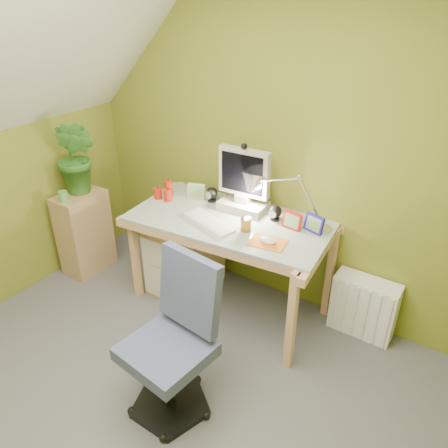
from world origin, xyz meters
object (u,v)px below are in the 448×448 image
Objects in this scene: monitor at (244,175)px; potted_plant at (77,157)px; desk_lamp at (303,189)px; side_ledge at (85,232)px; desk at (230,263)px; task_chair at (166,350)px; radiator at (364,307)px.

monitor is 1.35m from potted_plant.
side_ledge is at bearing -157.26° from desk_lamp.
potted_plant is at bearing -176.26° from desk.
task_chair is (1.53, -0.77, -0.56)m from potted_plant.
desk is 3.21× the size of radiator.
side_ledge is 1.61× the size of radiator.
monitor is 0.61× the size of task_chair.
monitor is at bearing -174.80° from radiator.
side_ledge is 2.31m from radiator.
desk is 2.32× the size of potted_plant.
desk is 1.02m from task_chair.
desk is 1.99× the size of side_ledge.
desk is 1.57× the size of task_chair.
potted_plant is 1.38× the size of radiator.
monitor is 0.45m from desk_lamp.
desk_lamp is 1.79m from potted_plant.
desk_lamp is (0.45, 0.18, 0.65)m from desk.
desk_lamp reaches higher than radiator.
potted_plant reaches higher than side_ledge.
potted_plant is at bearing -158.81° from desk_lamp.
desk_lamp is 0.61× the size of task_chair.
side_ledge reaches higher than radiator.
desk_lamp reaches higher than side_ledge.
desk_lamp is at bearing 12.90° from potted_plant.
desk reaches higher than radiator.
desk is at bearing -164.35° from radiator.
side_ledge is (-1.29, -0.45, -0.67)m from monitor.
monitor is 1.00× the size of desk_lamp.
task_chair is 2.05× the size of radiator.
desk_lamp is at bearing 14.45° from side_ledge.
potted_plant is (-1.74, -0.40, -0.02)m from desk_lamp.
potted_plant is 1.80m from task_chair.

